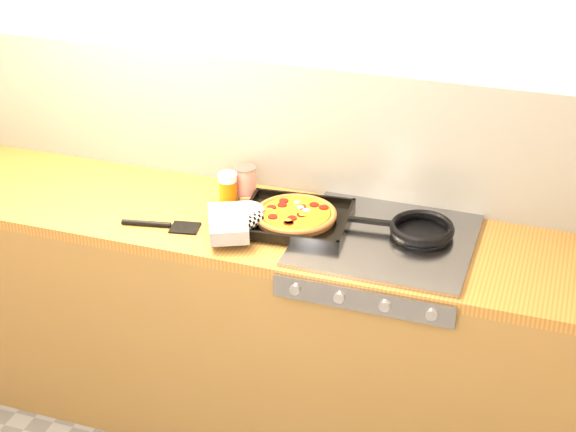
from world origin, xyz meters
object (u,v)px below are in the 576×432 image
at_px(frying_pan, 420,230).
at_px(tomato_can, 245,181).
at_px(pizza_on_tray, 277,217).
at_px(juice_glass, 228,187).

xyz_separation_m(frying_pan, tomato_can, (-0.69, 0.11, 0.02)).
xyz_separation_m(pizza_on_tray, tomato_can, (-0.20, 0.20, 0.02)).
bearing_deg(tomato_can, frying_pan, -9.26).
bearing_deg(juice_glass, pizza_on_tray, -27.84).
height_order(frying_pan, juice_glass, juice_glass).
xyz_separation_m(pizza_on_tray, juice_glass, (-0.24, 0.13, 0.02)).
relative_size(pizza_on_tray, frying_pan, 1.33).
bearing_deg(juice_glass, frying_pan, -3.26).
relative_size(pizza_on_tray, tomato_can, 4.24).
height_order(pizza_on_tray, tomato_can, tomato_can).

